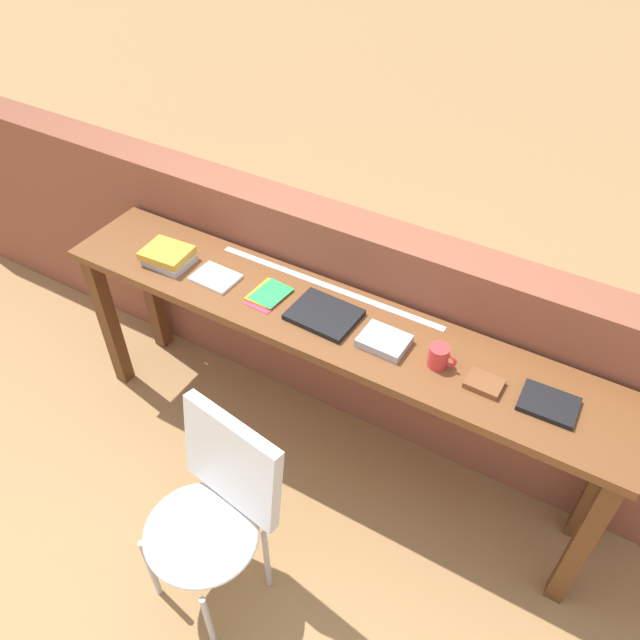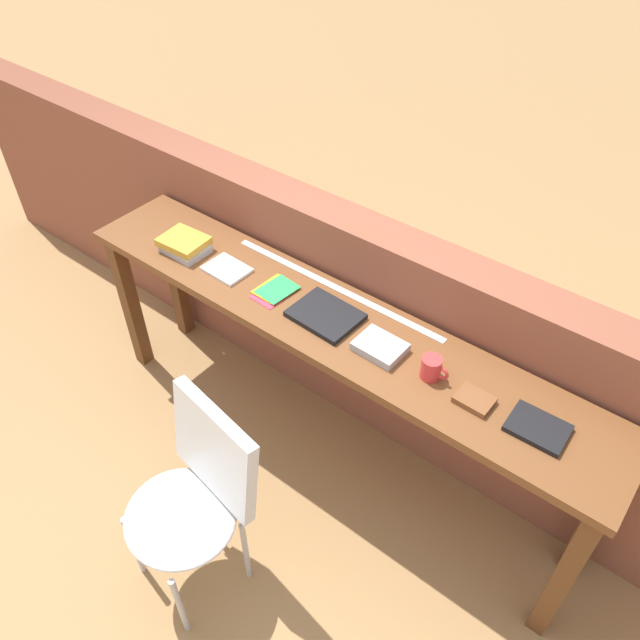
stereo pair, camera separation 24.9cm
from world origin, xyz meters
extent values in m
plane|color=#9E7547|center=(0.00, 0.00, 0.00)|extent=(40.00, 40.00, 0.00)
cube|color=brown|center=(0.00, 0.64, 0.56)|extent=(6.00, 0.20, 1.13)
cube|color=brown|center=(0.00, 0.30, 0.86)|extent=(2.50, 0.44, 0.04)
cube|color=#5B341A|center=(-1.19, 0.14, 0.42)|extent=(0.07, 0.07, 0.84)
cube|color=#5B341A|center=(1.19, 0.14, 0.42)|extent=(0.07, 0.07, 0.84)
cube|color=#5B341A|center=(-1.19, 0.46, 0.42)|extent=(0.07, 0.07, 0.84)
cube|color=#5B341A|center=(1.19, 0.46, 0.42)|extent=(0.07, 0.07, 0.84)
ellipsoid|color=silver|center=(-0.04, -0.55, 0.45)|extent=(0.50, 0.48, 0.08)
cube|color=silver|center=(-0.01, -0.37, 0.69)|extent=(0.45, 0.17, 0.40)
cylinder|color=#B2B2B7|center=(-0.22, -0.68, 0.21)|extent=(0.02, 0.02, 0.41)
cylinder|color=#B2B2B7|center=(0.10, -0.73, 0.21)|extent=(0.02, 0.02, 0.41)
cylinder|color=#B2B2B7|center=(-0.18, -0.37, 0.21)|extent=(0.02, 0.02, 0.41)
cylinder|color=#B2B2B7|center=(0.15, -0.42, 0.21)|extent=(0.02, 0.02, 0.41)
cube|color=#9E9EA3|center=(-0.79, 0.25, 0.90)|extent=(0.20, 0.16, 0.03)
cube|color=gold|center=(-0.80, 0.26, 0.93)|extent=(0.21, 0.18, 0.03)
cube|color=white|center=(-0.54, 0.27, 0.89)|extent=(0.20, 0.15, 0.02)
cube|color=#E5334C|center=(-0.27, 0.27, 0.88)|extent=(0.13, 0.16, 0.00)
cube|color=yellow|center=(-0.29, 0.30, 0.88)|extent=(0.12, 0.17, 0.00)
cube|color=orange|center=(-0.28, 0.29, 0.89)|extent=(0.12, 0.15, 0.00)
cube|color=green|center=(-0.27, 0.30, 0.89)|extent=(0.14, 0.17, 0.00)
cube|color=black|center=(-0.01, 0.29, 0.89)|extent=(0.28, 0.22, 0.02)
cube|color=#9E9EA3|center=(0.27, 0.27, 0.90)|extent=(0.19, 0.15, 0.04)
cylinder|color=red|center=(0.49, 0.28, 0.93)|extent=(0.08, 0.08, 0.09)
torus|color=red|center=(0.54, 0.28, 0.93)|extent=(0.06, 0.01, 0.06)
cube|color=brown|center=(0.68, 0.27, 0.89)|extent=(0.13, 0.10, 0.02)
cube|color=black|center=(0.91, 0.29, 0.89)|extent=(0.20, 0.15, 0.02)
cube|color=silver|center=(-0.09, 0.47, 0.88)|extent=(1.08, 0.03, 0.00)
camera|label=1|loc=(0.93, -1.33, 2.59)|focal=35.00mm
camera|label=2|loc=(1.13, -1.19, 2.59)|focal=35.00mm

